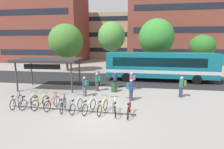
% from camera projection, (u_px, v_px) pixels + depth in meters
% --- Properties ---
extents(ground, '(200.00, 200.00, 0.00)m').
position_uv_depth(ground, '(98.00, 115.00, 10.62)').
color(ground, gray).
extents(bus_lane_asphalt, '(80.00, 7.20, 0.01)m').
position_uv_depth(bus_lane_asphalt, '(118.00, 79.00, 20.76)').
color(bus_lane_asphalt, '#232326').
rests_on(bus_lane_asphalt, ground).
extents(city_bus, '(12.07, 2.76, 3.20)m').
position_uv_depth(city_bus, '(160.00, 65.00, 19.72)').
color(city_bus, '#0F6070').
rests_on(city_bus, ground).
extents(bike_rack, '(8.50, 0.31, 0.70)m').
position_uv_depth(bike_rack, '(70.00, 109.00, 11.32)').
color(bike_rack, '#47474C').
rests_on(bike_rack, ground).
extents(parked_bicycle_purple_0, '(0.52, 1.70, 0.99)m').
position_uv_depth(parked_bicycle_purple_0, '(17.00, 101.00, 11.91)').
color(parked_bicycle_purple_0, black).
rests_on(parked_bicycle_purple_0, ground).
extents(parked_bicycle_white_1, '(0.55, 1.70, 0.99)m').
position_uv_depth(parked_bicycle_white_1, '(29.00, 102.00, 11.81)').
color(parked_bicycle_white_1, black).
rests_on(parked_bicycle_white_1, ground).
extents(parked_bicycle_yellow_2, '(0.54, 1.70, 0.99)m').
position_uv_depth(parked_bicycle_yellow_2, '(41.00, 102.00, 11.72)').
color(parked_bicycle_yellow_2, black).
rests_on(parked_bicycle_yellow_2, ground).
extents(parked_bicycle_red_3, '(0.52, 1.71, 0.99)m').
position_uv_depth(parked_bicycle_red_3, '(52.00, 103.00, 11.57)').
color(parked_bicycle_red_3, black).
rests_on(parked_bicycle_red_3, ground).
extents(parked_bicycle_black_4, '(0.55, 1.70, 0.99)m').
position_uv_depth(parked_bicycle_black_4, '(63.00, 105.00, 11.26)').
color(parked_bicycle_black_4, black).
rests_on(parked_bicycle_black_4, ground).
extents(parked_bicycle_silver_5, '(0.52, 1.71, 0.99)m').
position_uv_depth(parked_bicycle_silver_5, '(76.00, 106.00, 11.08)').
color(parked_bicycle_silver_5, black).
rests_on(parked_bicycle_silver_5, ground).
extents(parked_bicycle_silver_6, '(0.60, 1.68, 0.99)m').
position_uv_depth(parked_bicycle_silver_6, '(89.00, 107.00, 10.96)').
color(parked_bicycle_silver_6, black).
rests_on(parked_bicycle_silver_6, ground).
extents(parked_bicycle_yellow_7, '(0.52, 1.70, 0.99)m').
position_uv_depth(parked_bicycle_yellow_7, '(103.00, 107.00, 10.88)').
color(parked_bicycle_yellow_7, black).
rests_on(parked_bicycle_yellow_7, ground).
extents(parked_bicycle_white_8, '(0.54, 1.70, 0.99)m').
position_uv_depth(parked_bicycle_white_8, '(115.00, 108.00, 10.70)').
color(parked_bicycle_white_8, black).
rests_on(parked_bicycle_white_8, ground).
extents(parked_bicycle_red_9, '(0.52, 1.72, 0.99)m').
position_uv_depth(parked_bicycle_red_9, '(129.00, 109.00, 10.50)').
color(parked_bicycle_red_9, black).
rests_on(parked_bicycle_red_9, ground).
extents(transit_shelter, '(6.04, 3.63, 2.86)m').
position_uv_depth(transit_shelter, '(49.00, 61.00, 16.17)').
color(transit_shelter, '#38383D').
rests_on(transit_shelter, ground).
extents(commuter_grey_pack_0, '(0.50, 0.60, 1.67)m').
position_uv_depth(commuter_grey_pack_0, '(115.00, 79.00, 16.50)').
color(commuter_grey_pack_0, '#2D3851').
rests_on(commuter_grey_pack_0, ground).
extents(commuter_olive_pack_1, '(0.53, 0.36, 1.70)m').
position_uv_depth(commuter_olive_pack_1, '(182.00, 85.00, 13.89)').
color(commuter_olive_pack_1, '#2D3851').
rests_on(commuter_olive_pack_1, ground).
extents(commuter_teal_pack_2, '(0.60, 0.51, 1.64)m').
position_uv_depth(commuter_teal_pack_2, '(85.00, 85.00, 14.13)').
color(commuter_teal_pack_2, '#565660').
rests_on(commuter_teal_pack_2, ground).
extents(commuter_teal_pack_3, '(0.57, 0.40, 1.67)m').
position_uv_depth(commuter_teal_pack_3, '(131.00, 88.00, 13.06)').
color(commuter_teal_pack_3, '#2D3851').
rests_on(commuter_teal_pack_3, ground).
extents(commuter_grey_pack_4, '(0.57, 0.41, 1.67)m').
position_uv_depth(commuter_grey_pack_4, '(132.00, 80.00, 16.02)').
color(commuter_grey_pack_4, '#47382D').
rests_on(commuter_grey_pack_4, ground).
extents(commuter_navy_pack_5, '(0.60, 0.49, 1.70)m').
position_uv_depth(commuter_navy_pack_5, '(98.00, 77.00, 17.33)').
color(commuter_navy_pack_5, black).
rests_on(commuter_navy_pack_5, ground).
extents(commuter_teal_pack_6, '(0.55, 0.37, 1.70)m').
position_uv_depth(commuter_teal_pack_6, '(97.00, 81.00, 15.65)').
color(commuter_teal_pack_6, '#47382D').
rests_on(commuter_teal_pack_6, ground).
extents(trash_bin, '(0.55, 0.55, 1.03)m').
position_uv_depth(trash_bin, '(114.00, 86.00, 15.49)').
color(trash_bin, '#284C2D').
rests_on(trash_bin, ground).
extents(street_tree_0, '(4.96, 4.96, 7.64)m').
position_uv_depth(street_tree_0, '(156.00, 37.00, 24.64)').
color(street_tree_0, brown).
rests_on(street_tree_0, ground).
extents(street_tree_1, '(5.06, 5.06, 7.05)m').
position_uv_depth(street_tree_1, '(66.00, 41.00, 25.92)').
color(street_tree_1, brown).
rests_on(street_tree_1, ground).
extents(street_tree_2, '(3.71, 3.71, 5.45)m').
position_uv_depth(street_tree_2, '(202.00, 46.00, 25.71)').
color(street_tree_2, brown).
rests_on(street_tree_2, ground).
extents(street_tree_3, '(4.10, 4.10, 7.46)m').
position_uv_depth(street_tree_3, '(112.00, 37.00, 26.47)').
color(street_tree_3, brown).
rests_on(street_tree_3, ground).
extents(building_left_wing, '(17.29, 10.38, 15.60)m').
position_uv_depth(building_left_wing, '(46.00, 27.00, 39.14)').
color(building_left_wing, brown).
rests_on(building_left_wing, ground).
extents(building_right_wing, '(20.21, 11.83, 24.88)m').
position_uv_depth(building_right_wing, '(177.00, 4.00, 37.16)').
color(building_right_wing, brown).
rests_on(building_right_wing, ground).
extents(building_centre_block, '(19.93, 11.14, 11.76)m').
position_uv_depth(building_centre_block, '(124.00, 37.00, 49.41)').
color(building_centre_block, tan).
rests_on(building_centre_block, ground).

